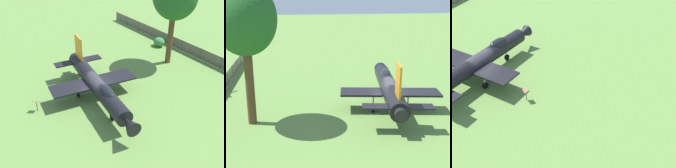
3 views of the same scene
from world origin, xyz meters
The scene contains 3 objects.
ground_plane centered at (0.00, 0.00, 0.00)m, with size 200.00×200.00×0.00m, color #668E42.
display_jet centered at (0.34, -0.05, 1.78)m, with size 13.53×8.44×4.80m.
shade_tree centered at (-1.92, 11.17, 7.76)m, with size 5.13×4.49×10.48m.
Camera 2 is at (-25.88, 7.81, 9.97)m, focal length 53.01 mm.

